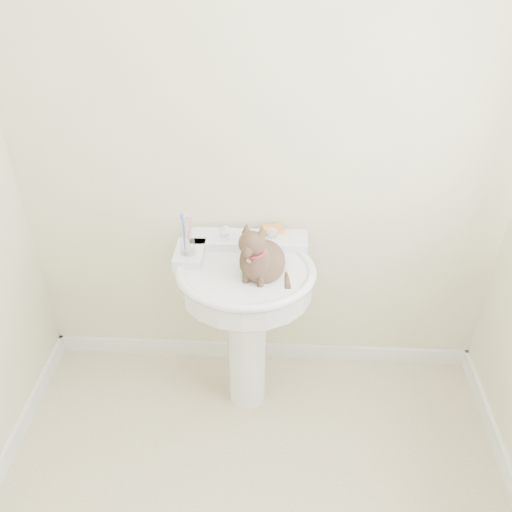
# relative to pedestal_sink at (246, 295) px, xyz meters

# --- Properties ---
(wall_back) EXTENTS (2.20, 0.00, 2.50)m
(wall_back) POSITION_rel_pedestal_sink_xyz_m (0.06, 0.29, 0.60)
(wall_back) COLOR beige
(wall_back) RESTS_ON ground
(baseboard_back) EXTENTS (2.20, 0.02, 0.09)m
(baseboard_back) POSITION_rel_pedestal_sink_xyz_m (0.06, 0.28, -0.61)
(baseboard_back) COLOR white
(baseboard_back) RESTS_ON floor
(pedestal_sink) EXTENTS (0.61, 0.59, 0.83)m
(pedestal_sink) POSITION_rel_pedestal_sink_xyz_m (0.00, 0.00, 0.00)
(pedestal_sink) COLOR white
(pedestal_sink) RESTS_ON floor
(faucet) EXTENTS (0.28, 0.12, 0.14)m
(faucet) POSITION_rel_pedestal_sink_xyz_m (0.00, 0.15, 0.22)
(faucet) COLOR silver
(faucet) RESTS_ON pedestal_sink
(soap_bar) EXTENTS (0.10, 0.07, 0.03)m
(soap_bar) POSITION_rel_pedestal_sink_xyz_m (0.11, 0.24, 0.19)
(soap_bar) COLOR orange
(soap_bar) RESTS_ON pedestal_sink
(toothbrush_cup) EXTENTS (0.07, 0.07, 0.19)m
(toothbrush_cup) POSITION_rel_pedestal_sink_xyz_m (-0.25, 0.05, 0.23)
(toothbrush_cup) COLOR silver
(toothbrush_cup) RESTS_ON pedestal_sink
(cat) EXTENTS (0.21, 0.26, 0.38)m
(cat) POSITION_rel_pedestal_sink_xyz_m (0.07, -0.03, 0.22)
(cat) COLOR brown
(cat) RESTS_ON pedestal_sink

